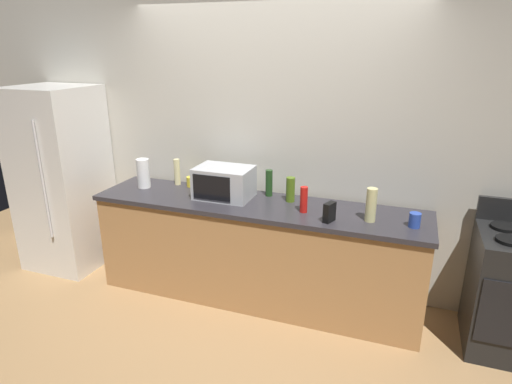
% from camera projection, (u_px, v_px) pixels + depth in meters
% --- Properties ---
extents(ground_plane, '(8.00, 8.00, 0.00)m').
position_uv_depth(ground_plane, '(240.00, 321.00, 3.56)').
color(ground_plane, '#A87F51').
extents(back_wall, '(6.40, 0.10, 2.70)m').
position_uv_depth(back_wall, '(272.00, 141.00, 3.85)').
color(back_wall, beige).
rests_on(back_wall, ground_plane).
extents(counter_run, '(2.84, 0.64, 0.90)m').
position_uv_depth(counter_run, '(256.00, 251.00, 3.77)').
color(counter_run, '#B27F4C').
rests_on(counter_run, ground_plane).
extents(refrigerator, '(0.72, 0.73, 1.80)m').
position_uv_depth(refrigerator, '(62.00, 179.00, 4.29)').
color(refrigerator, white).
rests_on(refrigerator, ground_plane).
extents(microwave, '(0.48, 0.35, 0.27)m').
position_uv_depth(microwave, '(224.00, 183.00, 3.73)').
color(microwave, '#B7BABF').
rests_on(microwave, counter_run).
extents(paper_towel_roll, '(0.12, 0.12, 0.27)m').
position_uv_depth(paper_towel_roll, '(143.00, 173.00, 3.99)').
color(paper_towel_roll, white).
rests_on(paper_towel_roll, counter_run).
extents(cordless_phone, '(0.09, 0.12, 0.15)m').
position_uv_depth(cordless_phone, '(329.00, 212.00, 3.23)').
color(cordless_phone, black).
rests_on(cordless_phone, counter_run).
extents(bottle_vinegar, '(0.08, 0.08, 0.26)m').
position_uv_depth(bottle_vinegar, '(371.00, 205.00, 3.22)').
color(bottle_vinegar, beige).
rests_on(bottle_vinegar, counter_run).
extents(bottle_wine, '(0.06, 0.06, 0.23)m').
position_uv_depth(bottle_wine, '(269.00, 183.00, 3.77)').
color(bottle_wine, '#1E3F19').
rests_on(bottle_wine, counter_run).
extents(bottle_hand_soap, '(0.06, 0.06, 0.25)m').
position_uv_depth(bottle_hand_soap, '(177.00, 172.00, 4.07)').
color(bottle_hand_soap, beige).
rests_on(bottle_hand_soap, counter_run).
extents(bottle_hot_sauce, '(0.06, 0.06, 0.21)m').
position_uv_depth(bottle_hot_sauce, '(304.00, 200.00, 3.41)').
color(bottle_hot_sauce, red).
rests_on(bottle_hot_sauce, counter_run).
extents(bottle_olive_oil, '(0.08, 0.08, 0.21)m').
position_uv_depth(bottle_olive_oil, '(290.00, 190.00, 3.64)').
color(bottle_olive_oil, '#4C6B19').
rests_on(bottle_olive_oil, counter_run).
extents(mug_blue, '(0.08, 0.08, 0.11)m').
position_uv_depth(mug_blue, '(415.00, 220.00, 3.14)').
color(mug_blue, '#2D4CB2').
rests_on(mug_blue, counter_run).
extents(mug_yellow, '(0.09, 0.09, 0.09)m').
position_uv_depth(mug_yellow, '(192.00, 182.00, 4.04)').
color(mug_yellow, yellow).
rests_on(mug_yellow, counter_run).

